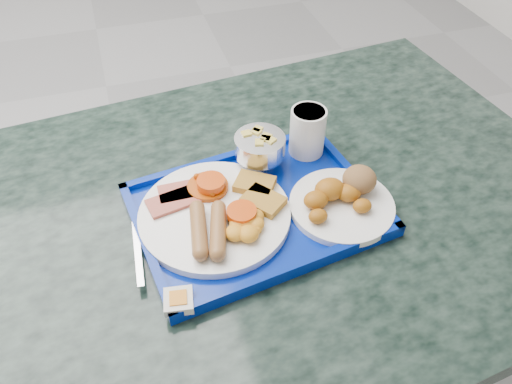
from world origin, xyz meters
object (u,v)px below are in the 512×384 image
table (250,274)px  juice_cup (308,130)px  fruit_bowl (260,146)px  bread_plate (343,198)px  main_plate (220,213)px  tray (256,211)px

table → juice_cup: juice_cup is taller
fruit_bowl → juice_cup: size_ratio=1.00×
bread_plate → juice_cup: (-0.01, 0.16, 0.03)m
main_plate → bread_plate: 0.21m
main_plate → fruit_bowl: size_ratio=2.74×
table → main_plate: size_ratio=5.15×
table → tray: 0.21m
main_plate → bread_plate: (0.21, -0.03, 0.00)m
main_plate → bread_plate: size_ratio=1.42×
fruit_bowl → main_plate: bearing=-132.9°
tray → bread_plate: (0.15, -0.04, 0.02)m
main_plate → juice_cup: size_ratio=2.74×
table → main_plate: 0.24m
bread_plate → fruit_bowl: 0.18m
tray → bread_plate: size_ratio=2.45×
juice_cup → fruit_bowl: bearing=-173.9°
main_plate → table: bearing=23.1°
main_plate → bread_plate: bread_plate is taller
table → juice_cup: bearing=34.6°
main_plate → fruit_bowl: (0.11, 0.11, 0.03)m
tray → fruit_bowl: fruit_bowl is taller
table → juice_cup: 0.32m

